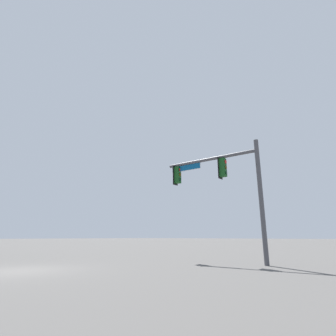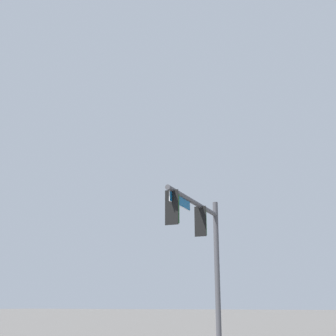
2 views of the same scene
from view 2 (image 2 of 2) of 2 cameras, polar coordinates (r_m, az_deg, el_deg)
The scene contains 1 object.
signal_pole_near at distance 20.18m, azimuth 4.15°, elevation -8.33°, with size 5.98×0.81×6.60m.
Camera 2 is at (13.36, -0.93, 1.89)m, focal length 50.00 mm.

